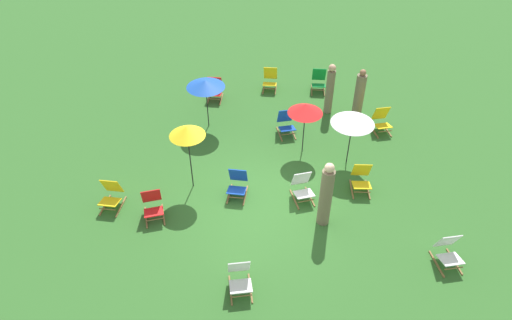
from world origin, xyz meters
name	(u,v)px	position (x,y,z in m)	size (l,w,h in m)	color
ground_plane	(262,203)	(0.00, 0.00, 0.00)	(40.00, 40.00, 0.00)	#2D6026
deckchair_0	(319,81)	(2.81, 5.52, 0.37)	(0.62, 0.84, 0.83)	olive
deckchair_1	(382,121)	(4.21, 2.82, 0.37)	(0.52, 0.78, 0.83)	olive
deckchair_2	(237,184)	(-0.60, 0.43, 0.37)	(0.66, 0.86, 0.83)	olive
deckchair_3	(111,195)	(-3.89, 0.40, 0.37)	(0.65, 0.86, 0.83)	olive
deckchair_4	(270,80)	(1.08, 5.82, 0.37)	(0.64, 0.85, 0.83)	olive
deckchair_5	(286,123)	(1.19, 3.05, 0.37)	(0.52, 0.79, 0.83)	olive
deckchair_6	(215,89)	(-0.93, 5.38, 0.37)	(0.63, 0.84, 0.83)	olive
deckchair_7	(240,277)	(-0.82, -2.57, 0.37)	(0.48, 0.76, 0.83)	olive
deckchair_8	(361,179)	(2.75, 0.22, 0.37)	(0.59, 0.82, 0.83)	olive
deckchair_9	(302,187)	(1.10, 0.08, 0.37)	(0.56, 0.81, 0.83)	olive
deckchair_10	(153,205)	(-2.80, -0.10, 0.37)	(0.57, 0.81, 0.83)	olive
deckchair_11	(448,251)	(3.98, -2.44, 0.37)	(0.50, 0.78, 0.83)	olive
umbrella_0	(187,131)	(-1.79, 0.90, 1.87)	(0.93, 0.93, 2.01)	black
umbrella_1	(206,84)	(-1.23, 3.75, 1.55)	(1.19, 1.19, 1.67)	black
umbrella_2	(353,119)	(2.70, 1.36, 1.53)	(1.21, 1.21, 1.66)	black
umbrella_3	(305,109)	(1.51, 2.04, 1.53)	(1.01, 1.01, 1.67)	black
person_0	(330,89)	(2.80, 4.08, 0.87)	(0.33, 0.33, 1.77)	#72664C
person_1	(359,94)	(3.72, 3.77, 0.79)	(0.40, 0.40, 1.69)	#72664C
person_2	(326,195)	(1.45, -0.85, 0.91)	(0.44, 0.44, 1.91)	#72664C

